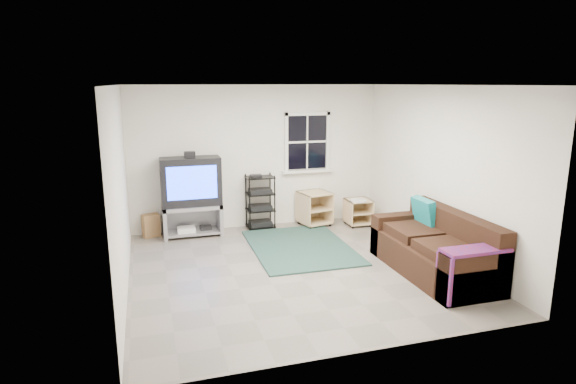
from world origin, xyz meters
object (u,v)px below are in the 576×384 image
object	(u,v)px
av_rack	(260,205)
tv_unit	(191,190)
side_table_right	(358,210)
side_table_left	(313,207)
sofa	(436,250)

from	to	relation	value
av_rack	tv_unit	bearing A→B (deg)	-176.65
tv_unit	side_table_right	size ratio (longest dim) A/B	2.90
side_table_right	side_table_left	bearing A→B (deg)	161.62
tv_unit	av_rack	distance (m)	1.30
av_rack	side_table_left	size ratio (longest dim) A/B	1.59
side_table_left	tv_unit	bearing A→B (deg)	-179.25
tv_unit	sofa	xyz separation A→B (m)	(3.10, -2.73, -0.48)
tv_unit	side_table_right	xyz separation A→B (m)	(3.05, -0.23, -0.53)
av_rack	sofa	xyz separation A→B (m)	(1.86, -2.80, -0.10)
sofa	side_table_right	bearing A→B (deg)	91.14
side_table_left	sofa	size ratio (longest dim) A/B	0.31
side_table_left	sofa	xyz separation A→B (m)	(0.84, -2.76, -0.00)
side_table_right	sofa	distance (m)	2.50
tv_unit	side_table_right	world-z (taller)	tv_unit
side_table_right	sofa	size ratio (longest dim) A/B	0.25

